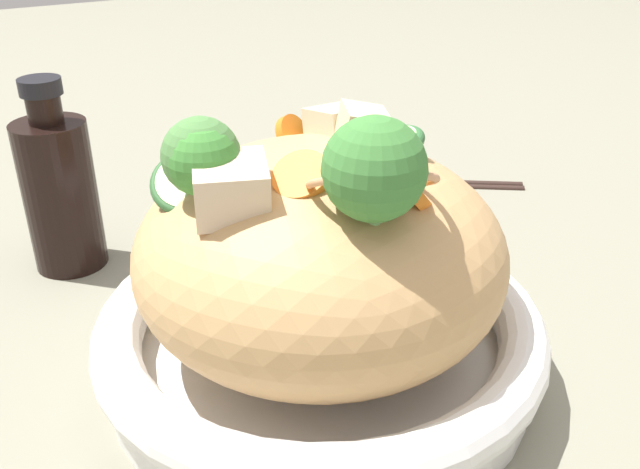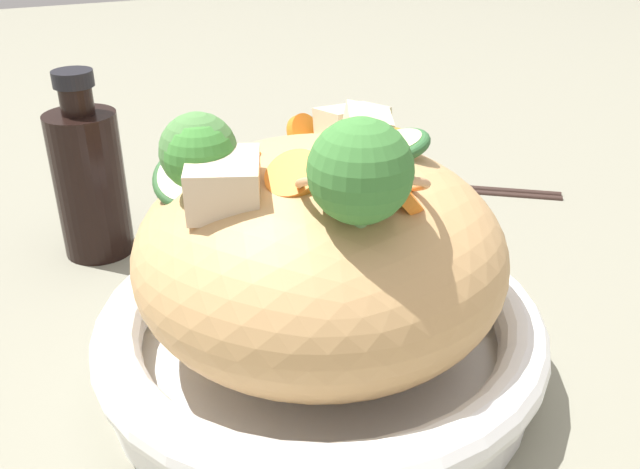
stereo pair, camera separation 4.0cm
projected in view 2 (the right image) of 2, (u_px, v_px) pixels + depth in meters
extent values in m
plane|color=gray|center=(320.00, 369.00, 0.44)|extent=(3.00, 3.00, 0.00)
cylinder|color=white|center=(320.00, 356.00, 0.44)|extent=(0.26, 0.26, 0.02)
torus|color=white|center=(320.00, 323.00, 0.42)|extent=(0.27, 0.27, 0.03)
ellipsoid|color=tan|center=(320.00, 254.00, 0.40)|extent=(0.21, 0.21, 0.13)
torus|color=tan|center=(366.00, 178.00, 0.42)|extent=(0.05, 0.05, 0.03)
torus|color=tan|center=(360.00, 185.00, 0.33)|extent=(0.08, 0.08, 0.03)
cone|color=#99AC71|center=(202.00, 189.00, 0.36)|extent=(0.02, 0.02, 0.01)
sphere|color=#4C7F41|center=(198.00, 151.00, 0.35)|extent=(0.05, 0.05, 0.04)
cone|color=#8DB972|center=(359.00, 223.00, 0.33)|extent=(0.03, 0.03, 0.02)
sphere|color=#3E7C37|center=(360.00, 171.00, 0.31)|extent=(0.06, 0.06, 0.05)
cone|color=#99B769|center=(202.00, 193.00, 0.36)|extent=(0.03, 0.02, 0.02)
sphere|color=#418837|center=(199.00, 154.00, 0.35)|extent=(0.05, 0.05, 0.04)
cylinder|color=orange|center=(348.00, 137.00, 0.45)|extent=(0.02, 0.02, 0.01)
cylinder|color=orange|center=(403.00, 194.00, 0.34)|extent=(0.03, 0.03, 0.02)
cylinder|color=orange|center=(303.00, 132.00, 0.44)|extent=(0.03, 0.02, 0.02)
cylinder|color=orange|center=(395.00, 142.00, 0.43)|extent=(0.02, 0.02, 0.01)
cylinder|color=orange|center=(294.00, 176.00, 0.35)|extent=(0.04, 0.04, 0.02)
cylinder|color=orange|center=(235.00, 158.00, 0.38)|extent=(0.03, 0.03, 0.01)
cylinder|color=beige|center=(349.00, 131.00, 0.43)|extent=(0.04, 0.04, 0.02)
torus|color=#2D6532|center=(349.00, 131.00, 0.43)|extent=(0.04, 0.05, 0.02)
cylinder|color=#C3E097|center=(397.00, 145.00, 0.39)|extent=(0.04, 0.04, 0.02)
torus|color=#2D6032|center=(397.00, 145.00, 0.39)|extent=(0.05, 0.05, 0.02)
cylinder|color=beige|center=(191.00, 176.00, 0.38)|extent=(0.05, 0.05, 0.02)
torus|color=#2E5A2D|center=(191.00, 176.00, 0.38)|extent=(0.06, 0.06, 0.03)
cube|color=beige|center=(224.00, 184.00, 0.34)|extent=(0.05, 0.05, 0.03)
cube|color=beige|center=(366.00, 139.00, 0.38)|extent=(0.04, 0.04, 0.03)
cube|color=beige|center=(352.00, 127.00, 0.42)|extent=(0.03, 0.04, 0.03)
cylinder|color=black|center=(91.00, 185.00, 0.55)|extent=(0.06, 0.06, 0.12)
cylinder|color=black|center=(76.00, 100.00, 0.52)|extent=(0.02, 0.02, 0.02)
cylinder|color=black|center=(73.00, 78.00, 0.51)|extent=(0.03, 0.03, 0.01)
cylinder|color=black|center=(447.00, 184.00, 0.69)|extent=(0.19, 0.13, 0.01)
cylinder|color=black|center=(446.00, 188.00, 0.69)|extent=(0.19, 0.13, 0.01)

